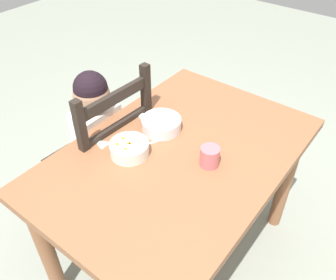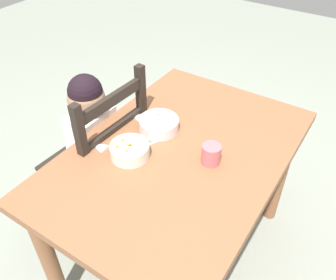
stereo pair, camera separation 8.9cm
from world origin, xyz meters
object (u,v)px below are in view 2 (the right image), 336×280
at_px(child_figure, 97,137).
at_px(dining_chair, 100,163).
at_px(bowl_of_carrots, 130,150).
at_px(spoon, 141,147).
at_px(bowl_of_peas, 159,124).
at_px(drinking_cup, 211,154).
at_px(dining_table, 179,171).

bearing_deg(child_figure, dining_chair, 124.31).
bearing_deg(bowl_of_carrots, spoon, -9.56).
bearing_deg(bowl_of_peas, bowl_of_carrots, 179.99).
height_order(spoon, drinking_cup, drinking_cup).
distance_m(dining_chair, spoon, 0.41).
xyz_separation_m(child_figure, bowl_of_carrots, (-0.10, -0.29, 0.13)).
xyz_separation_m(bowl_of_carrots, spoon, (0.06, -0.01, -0.03)).
relative_size(dining_table, bowl_of_carrots, 7.43).
distance_m(dining_table, bowl_of_peas, 0.22).
xyz_separation_m(dining_table, bowl_of_carrots, (-0.13, 0.15, 0.14)).
height_order(bowl_of_peas, spoon, bowl_of_peas).
distance_m(spoon, drinking_cup, 0.30).
bearing_deg(dining_table, spoon, 115.68).
xyz_separation_m(dining_table, drinking_cup, (0.01, -0.14, 0.16)).
relative_size(bowl_of_peas, bowl_of_carrots, 1.10).
height_order(bowl_of_peas, bowl_of_carrots, same).
relative_size(bowl_of_peas, spoon, 1.31).
bearing_deg(dining_table, drinking_cup, -83.96).
bearing_deg(child_figure, bowl_of_carrots, -109.70).
bearing_deg(bowl_of_peas, child_figure, 109.70).
distance_m(child_figure, bowl_of_peas, 0.34).
height_order(dining_table, spoon, spoon).
xyz_separation_m(dining_chair, bowl_of_peas, (0.11, -0.30, 0.30)).
bearing_deg(drinking_cup, dining_table, 96.04).
distance_m(bowl_of_carrots, spoon, 0.07).
bearing_deg(child_figure, drinking_cup, -85.97).
distance_m(dining_table, spoon, 0.20).
bearing_deg(dining_chair, bowl_of_carrots, -109.03).
height_order(dining_chair, bowl_of_peas, dining_chair).
distance_m(dining_chair, bowl_of_carrots, 0.43).
bearing_deg(bowl_of_peas, spoon, -175.94).
relative_size(dining_table, child_figure, 1.25).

